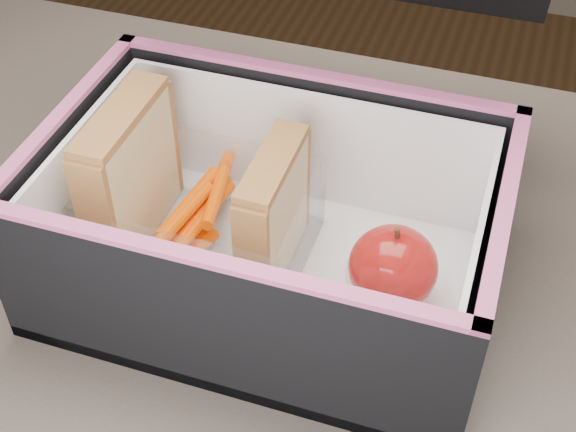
{
  "coord_description": "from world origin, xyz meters",
  "views": [
    {
      "loc": [
        0.07,
        -0.34,
        1.21
      ],
      "look_at": [
        -0.06,
        0.07,
        0.81
      ],
      "focal_mm": 50.0,
      "sensor_mm": 36.0,
      "label": 1
    }
  ],
  "objects": [
    {
      "name": "paper_napkin",
      "position": [
        0.03,
        0.06,
        0.77
      ],
      "size": [
        0.09,
        0.09,
        0.01
      ],
      "primitive_type": "cube",
      "rotation": [
        0.0,
        0.0,
        0.23
      ],
      "color": "white",
      "rests_on": "lunch_bag"
    },
    {
      "name": "carrot_sticks",
      "position": [
        -0.14,
        0.06,
        0.79
      ],
      "size": [
        0.04,
        0.15,
        0.03
      ],
      "color": "#FD5800",
      "rests_on": "plastic_tub"
    },
    {
      "name": "lunch_bag",
      "position": [
        -0.07,
        0.06,
        0.82
      ],
      "size": [
        0.33,
        0.36,
        0.28
      ],
      "color": "black",
      "rests_on": "kitchen_table"
    },
    {
      "name": "sandwich_right",
      "position": [
        -0.07,
        0.07,
        0.82
      ],
      "size": [
        0.03,
        0.09,
        0.1
      ],
      "color": "#DABE84",
      "rests_on": "plastic_tub"
    },
    {
      "name": "sandwich_left",
      "position": [
        -0.19,
        0.07,
        0.82
      ],
      "size": [
        0.03,
        0.1,
        0.11
      ],
      "color": "#DABE84",
      "rests_on": "plastic_tub"
    },
    {
      "name": "red_apple",
      "position": [
        0.02,
        0.05,
        0.8
      ],
      "size": [
        0.08,
        0.08,
        0.07
      ],
      "rotation": [
        0.0,
        0.0,
        -0.31
      ],
      "color": "maroon",
      "rests_on": "paper_napkin"
    },
    {
      "name": "plastic_tub",
      "position": [
        -0.13,
        0.07,
        0.8
      ],
      "size": [
        0.16,
        0.12,
        0.07
      ],
      "primitive_type": null,
      "color": "white",
      "rests_on": "lunch_bag"
    }
  ]
}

